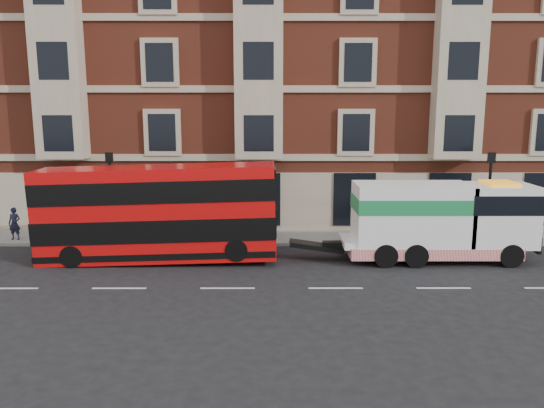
% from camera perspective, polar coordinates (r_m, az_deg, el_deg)
% --- Properties ---
extents(ground, '(120.00, 120.00, 0.00)m').
position_cam_1_polar(ground, '(19.88, -4.81, -9.03)').
color(ground, black).
rests_on(ground, ground).
extents(sidewalk, '(90.00, 3.00, 0.15)m').
position_cam_1_polar(sidewalk, '(27.03, -3.53, -3.58)').
color(sidewalk, slate).
rests_on(sidewalk, ground).
extents(victorian_terrace, '(45.00, 12.00, 20.40)m').
position_cam_1_polar(victorian_terrace, '(33.87, -2.07, 16.28)').
color(victorian_terrace, brown).
rests_on(victorian_terrace, ground).
extents(lamp_post_west, '(0.35, 0.15, 4.35)m').
position_cam_1_polar(lamp_post_west, '(26.31, -16.93, 1.38)').
color(lamp_post_west, black).
rests_on(lamp_post_west, sidewalk).
extents(lamp_post_east, '(0.35, 0.15, 4.35)m').
position_cam_1_polar(lamp_post_east, '(27.24, 22.32, 1.34)').
color(lamp_post_east, black).
rests_on(lamp_post_east, sidewalk).
extents(double_decker_bus, '(10.15, 2.33, 4.11)m').
position_cam_1_polar(double_decker_bus, '(23.27, -12.20, -0.79)').
color(double_decker_bus, red).
rests_on(double_decker_bus, ground).
extents(tow_truck, '(8.13, 2.40, 3.39)m').
position_cam_1_polar(tow_truck, '(23.94, 17.35, -1.66)').
color(tow_truck, white).
rests_on(tow_truck, ground).
extents(pedestrian, '(0.59, 0.40, 1.60)m').
position_cam_1_polar(pedestrian, '(28.96, -25.96, -1.91)').
color(pedestrian, black).
rests_on(pedestrian, sidewalk).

